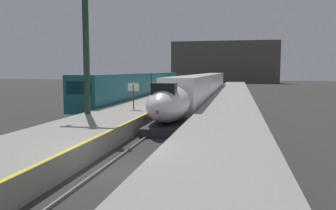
{
  "coord_description": "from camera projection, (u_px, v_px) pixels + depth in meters",
  "views": [
    {
      "loc": [
        4.77,
        -12.73,
        4.19
      ],
      "look_at": [
        0.05,
        9.8,
        1.8
      ],
      "focal_mm": 35.84,
      "sensor_mm": 36.0,
      "label": 1
    }
  ],
  "objects": [
    {
      "name": "highspeed_train_main",
      "position": [
        204.0,
        86.0,
        47.32
      ],
      "size": [
        2.92,
        57.04,
        3.6
      ],
      "color": "silver",
      "rests_on": "ground"
    },
    {
      "name": "regional_train_adjacent",
      "position": [
        141.0,
        86.0,
        45.34
      ],
      "size": [
        2.85,
        36.6,
        3.8
      ],
      "color": "#145660",
      "rests_on": "ground"
    },
    {
      "name": "platform_right",
      "position": [
        231.0,
        104.0,
        37.02
      ],
      "size": [
        4.8,
        110.0,
        1.05
      ],
      "primitive_type": "cube",
      "color": "gray",
      "rests_on": "ground"
    },
    {
      "name": "ground_plane",
      "position": [
        118.0,
        172.0,
        13.8
      ],
      "size": [
        260.0,
        260.0,
        0.0
      ],
      "primitive_type": "plane",
      "color": "#33302D"
    },
    {
      "name": "rail_secondary_left",
      "position": [
        128.0,
        103.0,
        42.37
      ],
      "size": [
        0.08,
        110.0,
        0.12
      ],
      "primitive_type": "cube",
      "color": "slate",
      "rests_on": "ground"
    },
    {
      "name": "rail_main_right",
      "position": [
        204.0,
        105.0,
        40.42
      ],
      "size": [
        0.08,
        110.0,
        0.12
      ],
      "primitive_type": "cube",
      "color": "slate",
      "rests_on": "ground"
    },
    {
      "name": "rail_main_left",
      "position": [
        191.0,
        104.0,
        40.72
      ],
      "size": [
        0.08,
        110.0,
        0.12
      ],
      "primitive_type": "cube",
      "color": "slate",
      "rests_on": "ground"
    },
    {
      "name": "rolling_suitcase",
      "position": [
        158.0,
        97.0,
        35.43
      ],
      "size": [
        0.4,
        0.22,
        0.98
      ],
      "color": "#4C4C51",
      "rests_on": "platform_left"
    },
    {
      "name": "station_column_mid",
      "position": [
        86.0,
        33.0,
        23.75
      ],
      "size": [
        4.0,
        0.68,
        9.62
      ],
      "color": "#1E3828",
      "rests_on": "platform_left"
    },
    {
      "name": "terminus_back_wall",
      "position": [
        224.0,
        62.0,
        112.38
      ],
      "size": [
        36.0,
        2.0,
        14.0
      ],
      "primitive_type": "cube",
      "color": "#4C4742",
      "rests_on": "ground"
    },
    {
      "name": "platform_left",
      "position": [
        160.0,
        102.0,
        38.67
      ],
      "size": [
        4.8,
        110.0,
        1.05
      ],
      "primitive_type": "cube",
      "color": "gray",
      "rests_on": "ground"
    },
    {
      "name": "passenger_near_edge",
      "position": [
        157.0,
        91.0,
        35.7
      ],
      "size": [
        0.56,
        0.31,
        1.69
      ],
      "color": "#23232D",
      "rests_on": "platform_left"
    },
    {
      "name": "departure_info_board",
      "position": [
        133.0,
        91.0,
        27.09
      ],
      "size": [
        0.9,
        0.1,
        2.12
      ],
      "color": "maroon",
      "rests_on": "platform_left"
    },
    {
      "name": "rail_secondary_right",
      "position": [
        139.0,
        103.0,
        42.07
      ],
      "size": [
        0.08,
        110.0,
        0.12
      ],
      "primitive_type": "cube",
      "color": "slate",
      "rests_on": "ground"
    },
    {
      "name": "platform_left_safety_stripe",
      "position": [
        179.0,
        98.0,
        38.15
      ],
      "size": [
        0.2,
        107.8,
        0.01
      ],
      "primitive_type": "cube",
      "color": "yellow",
      "rests_on": "platform_left"
    }
  ]
}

